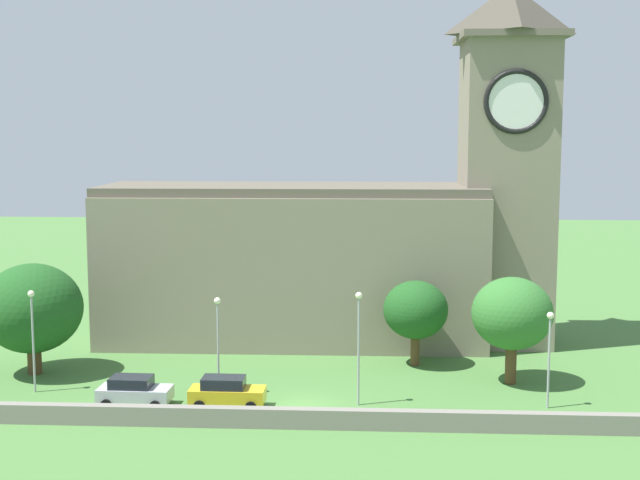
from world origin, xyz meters
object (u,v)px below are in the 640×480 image
object	(u,v)px
car_yellow	(226,392)
streetlamp_west_end	(32,324)
streetlamp_west_mid	(218,330)
tree_by_tower	(512,314)
streetlamp_central	(359,330)
church	(348,238)
car_silver	(134,391)
streetlamp_east_mid	(549,343)
tree_riverside_west	(32,308)
tree_churchyard	(416,310)

from	to	relation	value
car_yellow	streetlamp_west_end	bearing A→B (deg)	169.39
streetlamp_west_mid	tree_by_tower	xyz separation A→B (m)	(19.31, 3.87, 0.44)
streetlamp_central	car_yellow	bearing A→B (deg)	-173.50
church	streetlamp_central	bearing A→B (deg)	-86.27
church	streetlamp_west_mid	bearing A→B (deg)	-116.81
car_yellow	car_silver	bearing A→B (deg)	179.56
car_silver	streetlamp_west_mid	distance (m)	6.43
car_silver	streetlamp_east_mid	world-z (taller)	streetlamp_east_mid
streetlamp_east_mid	tree_riverside_west	distance (m)	35.10
church	car_yellow	bearing A→B (deg)	-111.38
car_silver	tree_by_tower	bearing A→B (deg)	14.19
car_yellow	tree_churchyard	size ratio (longest dim) A/B	0.75
church	tree_riverside_west	distance (m)	24.85
church	car_silver	xyz separation A→B (m)	(-12.88, -17.98, -7.52)
tree_riverside_west	tree_churchyard	size ratio (longest dim) A/B	1.26
streetlamp_west_end	tree_by_tower	xyz separation A→B (m)	(31.52, 3.73, 0.27)
streetlamp_west_end	car_yellow	bearing A→B (deg)	-10.61
streetlamp_central	car_silver	bearing A→B (deg)	-176.38
streetlamp_central	tree_riverside_west	size ratio (longest dim) A/B	0.92
car_yellow	streetlamp_west_mid	size ratio (longest dim) A/B	0.72
streetlamp_central	tree_riverside_west	distance (m)	23.63
streetlamp_west_mid	tree_riverside_west	world-z (taller)	tree_riverside_west
streetlamp_west_mid	car_yellow	bearing A→B (deg)	-69.05
tree_riverside_west	tree_by_tower	world-z (taller)	tree_riverside_west
streetlamp_west_mid	streetlamp_central	size ratio (longest dim) A/B	0.90
streetlamp_west_end	streetlamp_central	distance (m)	21.31
car_yellow	streetlamp_east_mid	size ratio (longest dim) A/B	0.77
streetlamp_west_end	tree_riverside_west	distance (m)	4.56
streetlamp_west_mid	streetlamp_central	distance (m)	9.17
car_yellow	tree_churchyard	xyz separation A→B (m)	(12.19, 10.46, 3.13)
streetlamp_central	tree_churchyard	world-z (taller)	streetlamp_central
church	car_yellow	size ratio (longest dim) A/B	7.78
car_yellow	streetlamp_west_mid	distance (m)	4.21
streetlamp_west_end	streetlamp_west_mid	world-z (taller)	streetlamp_west_end
streetlamp_west_end	streetlamp_east_mid	size ratio (longest dim) A/B	1.12
car_silver	streetlamp_west_end	xyz separation A→B (m)	(-7.27, 2.41, 3.62)
car_silver	streetlamp_west_end	world-z (taller)	streetlamp_west_end
tree_riverside_west	tree_by_tower	bearing A→B (deg)	-0.91
car_silver	tree_churchyard	distance (m)	21.05
church	tree_riverside_west	bearing A→B (deg)	-152.56
car_yellow	tree_riverside_west	xyz separation A→B (m)	(-14.75, 6.70, 3.72)
tree_by_tower	tree_churchyard	world-z (taller)	tree_by_tower
church	tree_riverside_west	world-z (taller)	church
church	car_yellow	distance (m)	20.75
car_silver	tree_riverside_west	distance (m)	11.75
car_silver	streetlamp_east_mid	distance (m)	25.92
tree_riverside_west	streetlamp_west_mid	bearing A→B (deg)	-17.58
church	tree_by_tower	size ratio (longest dim) A/B	5.00
streetlamp_west_end	tree_riverside_west	size ratio (longest dim) A/B	0.86
car_yellow	tree_by_tower	xyz separation A→B (m)	(18.43, 6.18, 3.84)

